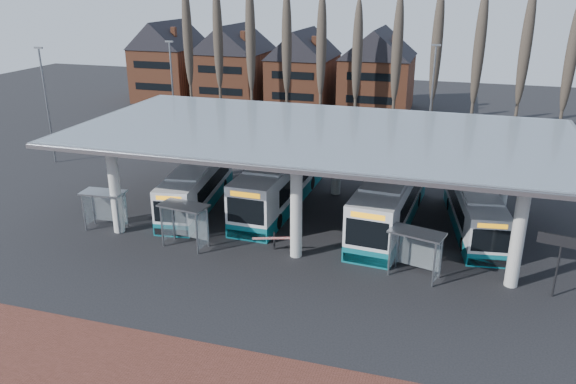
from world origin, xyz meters
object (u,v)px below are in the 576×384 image
(bus_2, at_px, (391,199))
(shelter_1, at_px, (185,215))
(bus_1, at_px, (280,182))
(bus_3, at_px, (474,208))
(shelter_2, at_px, (417,243))
(bus_0, at_px, (197,186))
(shelter_0, at_px, (105,201))

(bus_2, height_order, shelter_1, bus_2)
(bus_1, xyz_separation_m, bus_2, (8.08, -1.15, 0.01))
(bus_3, height_order, shelter_2, bus_3)
(bus_0, relative_size, shelter_0, 3.96)
(bus_2, height_order, bus_3, bus_2)
(bus_0, relative_size, shelter_2, 3.60)
(bus_1, distance_m, bus_2, 8.16)
(bus_0, bearing_deg, bus_3, -3.95)
(bus_2, distance_m, shelter_1, 13.52)
(bus_3, distance_m, shelter_0, 24.06)
(bus_2, bearing_deg, bus_1, 176.32)
(bus_0, height_order, shelter_0, bus_0)
(bus_1, bearing_deg, bus_3, -0.75)
(bus_1, relative_size, shelter_1, 4.20)
(bus_1, distance_m, shelter_2, 13.12)
(bus_0, distance_m, shelter_2, 17.23)
(bus_1, xyz_separation_m, shelter_1, (-3.42, -8.25, 0.28))
(shelter_2, bearing_deg, bus_2, 123.07)
(shelter_2, bearing_deg, bus_1, 156.95)
(shelter_0, bearing_deg, bus_0, 50.23)
(bus_0, relative_size, bus_2, 0.86)
(bus_0, bearing_deg, shelter_0, -133.48)
(bus_0, distance_m, bus_1, 6.02)
(shelter_0, xyz_separation_m, shelter_2, (19.99, -0.67, 0.08))
(bus_1, height_order, bus_3, bus_1)
(bus_2, bearing_deg, shelter_1, -143.89)
(bus_2, xyz_separation_m, shelter_1, (-11.50, -7.10, 0.28))
(bus_0, height_order, shelter_1, bus_0)
(bus_0, xyz_separation_m, bus_3, (19.12, 1.38, -0.03))
(bus_2, xyz_separation_m, shelter_0, (-17.72, -6.23, 0.16))
(bus_1, height_order, bus_2, bus_2)
(shelter_0, bearing_deg, shelter_1, -12.34)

